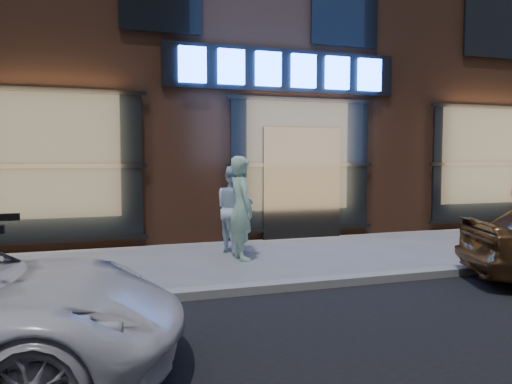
# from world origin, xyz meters

# --- Properties ---
(ground) EXTENTS (90.00, 90.00, 0.00)m
(ground) POSITION_xyz_m (0.00, 0.00, 0.00)
(ground) COLOR slate
(ground) RESTS_ON ground
(curb) EXTENTS (60.00, 0.25, 0.12)m
(curb) POSITION_xyz_m (0.00, 0.00, 0.06)
(curb) COLOR gray
(curb) RESTS_ON ground
(storefront_building) EXTENTS (30.20, 8.28, 10.30)m
(storefront_building) POSITION_xyz_m (-0.00, 7.99, 5.15)
(storefront_building) COLOR #54301E
(storefront_building) RESTS_ON ground
(man_bowtie) EXTENTS (0.47, 0.68, 1.78)m
(man_bowtie) POSITION_xyz_m (-1.92, 2.10, 0.89)
(man_bowtie) COLOR #AEE5CB
(man_bowtie) RESTS_ON ground
(man_cap) EXTENTS (0.79, 0.91, 1.62)m
(man_cap) POSITION_xyz_m (-1.85, 2.78, 0.81)
(man_cap) COLOR white
(man_cap) RESTS_ON ground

